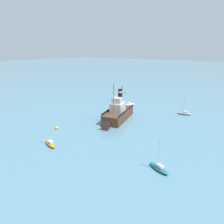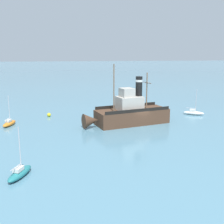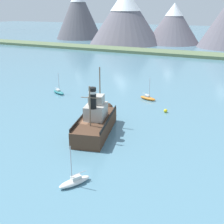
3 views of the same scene
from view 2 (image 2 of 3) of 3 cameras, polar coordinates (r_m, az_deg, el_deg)
The scene contains 6 objects.
ground_plane at distance 46.01m, azimuth 6.02°, elevation -2.71°, with size 600.00×600.00×0.00m, color teal.
old_tugboat at distance 46.32m, azimuth 3.42°, elevation -0.23°, with size 7.18×14.79×9.90m.
sailboat_white at distance 55.44m, azimuth 16.24°, elevation -0.11°, with size 2.80×3.86×4.90m.
sailboat_teal at distance 28.90m, azimuth -18.24°, elevation -11.64°, with size 3.94×2.44×4.90m.
sailboat_orange at distance 48.43m, azimuth -20.15°, elevation -2.13°, with size 3.96×2.10×4.90m.
mooring_buoy at distance 53.07m, azimuth -12.68°, elevation -0.55°, with size 0.69×0.69×0.69m, color yellow.
Camera 2 is at (-42.83, 11.92, 11.83)m, focal length 45.00 mm.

